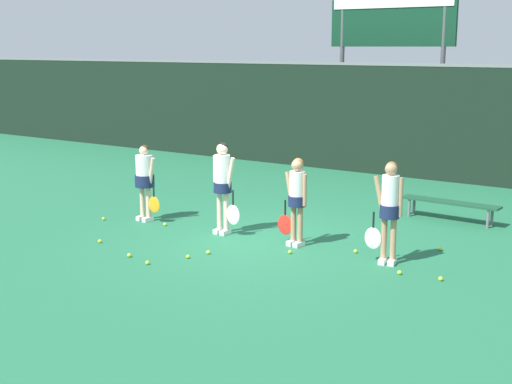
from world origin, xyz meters
The scene contains 20 objects.
ground_plane centered at (0.00, 0.00, 0.00)m, with size 140.00×140.00×0.00m, color #216642.
fence_windscreen centered at (0.00, 7.85, 1.60)m, with size 60.00×0.08×3.17m.
scoreboard centered at (-1.39, 9.03, 3.91)m, with size 3.89×0.15×4.99m.
bench_courtside centered at (2.51, 3.53, 0.37)m, with size 2.11×0.45×0.42m.
player_0 centered at (-2.82, -0.05, 0.95)m, with size 0.69×0.41×1.61m.
player_1 centered at (-0.81, 0.01, 1.08)m, with size 0.65×0.35×1.81m.
player_2 centered at (0.81, 0.09, 0.96)m, with size 0.63×0.33×1.64m.
player_3 centered at (2.68, 0.00, 1.02)m, with size 0.62×0.34×1.75m.
tennis_ball_0 centered at (-3.57, -0.55, 0.03)m, with size 0.07×0.07×0.07m, color #CCE033.
tennis_ball_1 centered at (-1.21, -2.21, 0.04)m, with size 0.07×0.07×0.07m, color #CCE033.
tennis_ball_2 centered at (3.09, -0.44, 0.04)m, with size 0.07×0.07×0.07m, color #CCE033.
tennis_ball_3 centered at (3.14, 1.27, 0.04)m, with size 0.07×0.07×0.07m, color #CCE033.
tennis_ball_4 centered at (3.75, -0.38, 0.04)m, with size 0.07×0.07×0.07m, color #CCE033.
tennis_ball_5 centered at (-2.17, -0.18, 0.03)m, with size 0.07×0.07×0.07m, color #CCE033.
tennis_ball_6 centered at (-0.31, -1.68, 0.03)m, with size 0.07×0.07×0.07m, color #CCE033.
tennis_ball_7 centered at (-2.31, -1.85, 0.03)m, with size 0.07×0.07×0.07m, color #CCE033.
tennis_ball_8 centered at (-0.65, -2.34, 0.03)m, with size 0.07×0.07×0.07m, color #CCE033.
tennis_ball_9 centered at (1.95, 0.26, 0.03)m, with size 0.07×0.07×0.07m, color #CCE033.
tennis_ball_10 centered at (-0.18, -1.28, 0.04)m, with size 0.07×0.07×0.07m, color #CCE033.
tennis_ball_11 centered at (1.01, -0.44, 0.03)m, with size 0.07×0.07×0.07m, color #CCE033.
Camera 1 is at (7.38, -10.84, 3.62)m, focal length 50.00 mm.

